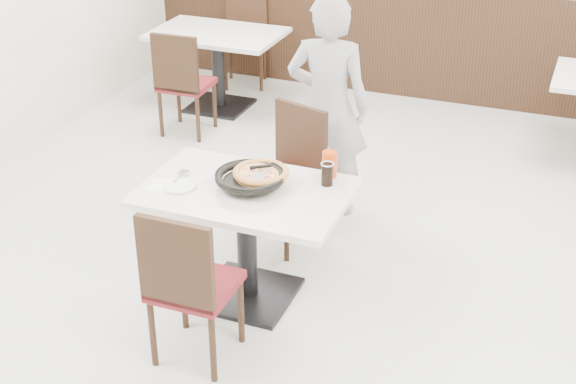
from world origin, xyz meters
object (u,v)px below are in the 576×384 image
(chair_near, at_px, (195,282))
(chair_far, at_px, (283,180))
(bg_chair_left_far, at_px, (245,40))
(bg_chair_left_near, at_px, (186,82))
(diner_person, at_px, (328,107))
(pizza, at_px, (261,175))
(side_plate, at_px, (179,186))
(red_cup, at_px, (330,164))
(cola_glass, at_px, (327,175))
(bg_table_left, at_px, (218,70))
(pizza_pan, at_px, (250,181))
(main_table, at_px, (247,244))

(chair_near, relative_size, chair_far, 1.00)
(chair_near, height_order, bg_chair_left_far, same)
(bg_chair_left_near, bearing_deg, diner_person, -31.46)
(chair_far, height_order, pizza, chair_far)
(side_plate, bearing_deg, red_cup, 30.54)
(cola_glass, height_order, bg_table_left, cola_glass)
(chair_near, height_order, pizza_pan, chair_near)
(diner_person, bearing_deg, side_plate, 65.09)
(chair_near, bearing_deg, side_plate, 124.43)
(pizza, bearing_deg, chair_far, 99.77)
(chair_far, bearing_deg, red_cup, 158.61)
(bg_chair_left_near, bearing_deg, bg_table_left, 87.97)
(chair_far, distance_m, bg_table_left, 2.59)
(pizza, height_order, cola_glass, cola_glass)
(cola_glass, distance_m, bg_table_left, 3.27)
(pizza_pan, bearing_deg, chair_far, 95.10)
(side_plate, xyz_separation_m, cola_glass, (0.79, 0.35, 0.06))
(side_plate, bearing_deg, pizza_pan, 21.77)
(red_cup, bearing_deg, pizza_pan, -142.06)
(chair_far, xyz_separation_m, bg_chair_left_far, (-1.53, 2.78, 0.00))
(red_cup, relative_size, bg_chair_left_near, 0.17)
(chair_near, height_order, side_plate, chair_near)
(pizza, xyz_separation_m, bg_table_left, (-1.61, 2.71, -0.44))
(chair_near, height_order, diner_person, diner_person)
(chair_near, bearing_deg, pizza, 82.16)
(chair_far, bearing_deg, bg_chair_left_far, -43.17)
(pizza_pan, distance_m, bg_table_left, 3.21)
(main_table, bearing_deg, diner_person, 86.64)
(red_cup, height_order, diner_person, diner_person)
(diner_person, relative_size, bg_table_left, 1.35)
(diner_person, relative_size, bg_chair_left_near, 1.70)
(cola_glass, relative_size, bg_chair_left_near, 0.14)
(pizza_pan, relative_size, bg_chair_left_far, 0.33)
(side_plate, bearing_deg, main_table, 17.79)
(chair_near, bearing_deg, diner_person, 86.48)
(main_table, height_order, bg_chair_left_far, bg_chair_left_far)
(pizza_pan, xyz_separation_m, bg_chair_left_far, (-1.59, 3.45, -0.32))
(main_table, xyz_separation_m, diner_person, (0.07, 1.26, 0.43))
(side_plate, height_order, bg_chair_left_far, bg_chair_left_far)
(pizza_pan, bearing_deg, main_table, -112.74)
(main_table, bearing_deg, bg_table_left, 118.91)
(chair_near, distance_m, pizza, 0.78)
(chair_far, relative_size, red_cup, 5.94)
(cola_glass, height_order, diner_person, diner_person)
(chair_far, height_order, bg_chair_left_near, same)
(red_cup, xyz_separation_m, bg_table_left, (-1.95, 2.47, -0.45))
(pizza_pan, height_order, diner_person, diner_person)
(pizza_pan, height_order, red_cup, red_cup)
(chair_far, relative_size, bg_table_left, 0.79)
(pizza, bearing_deg, diner_person, 89.31)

